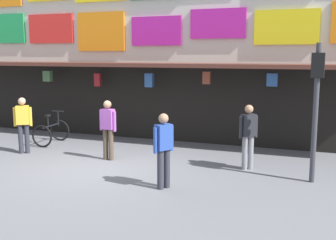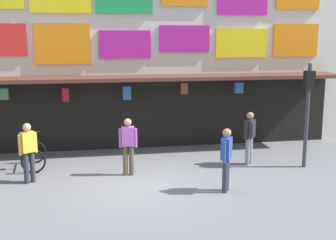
% 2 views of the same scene
% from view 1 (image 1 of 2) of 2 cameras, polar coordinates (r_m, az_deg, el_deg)
% --- Properties ---
extents(ground_plane, '(80.00, 80.00, 0.00)m').
position_cam_1_polar(ground_plane, '(11.11, -9.37, -6.51)').
color(ground_plane, slate).
extents(shopfront, '(18.00, 2.60, 8.00)m').
position_cam_1_polar(shopfront, '(14.87, -0.71, 12.92)').
color(shopfront, beige).
rests_on(shopfront, ground).
extents(traffic_light_far, '(0.29, 0.33, 3.20)m').
position_cam_1_polar(traffic_light_far, '(10.00, 19.63, 3.83)').
color(traffic_light_far, '#38383D').
rests_on(traffic_light_far, ground).
extents(bicycle_parked, '(0.82, 1.22, 1.05)m').
position_cam_1_polar(bicycle_parked, '(14.33, -15.65, -1.60)').
color(bicycle_parked, black).
rests_on(bicycle_parked, ground).
extents(pedestrian_in_black, '(0.38, 0.46, 1.68)m').
position_cam_1_polar(pedestrian_in_black, '(9.14, -0.61, -3.65)').
color(pedestrian_in_black, '#2D2D38').
rests_on(pedestrian_in_black, ground).
extents(pedestrian_in_yellow, '(0.42, 0.40, 1.68)m').
position_cam_1_polar(pedestrian_in_yellow, '(10.85, 10.91, -1.79)').
color(pedestrian_in_yellow, gray).
rests_on(pedestrian_in_yellow, ground).
extents(pedestrian_in_blue, '(0.53, 0.25, 1.68)m').
position_cam_1_polar(pedestrian_in_blue, '(11.75, -8.21, -0.90)').
color(pedestrian_in_blue, brown).
rests_on(pedestrian_in_blue, ground).
extents(pedestrian_in_green, '(0.47, 0.38, 1.68)m').
position_cam_1_polar(pedestrian_in_green, '(13.13, -19.20, -0.27)').
color(pedestrian_in_green, '#2D2D38').
rests_on(pedestrian_in_green, ground).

